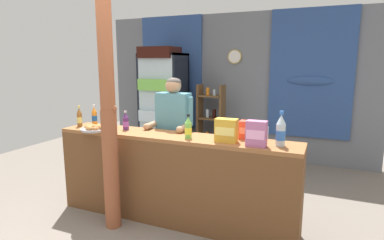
# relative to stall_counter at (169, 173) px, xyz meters

# --- Properties ---
(ground_plane) EXTENTS (8.31, 8.31, 0.00)m
(ground_plane) POSITION_rel_stall_counter_xyz_m (-0.15, 0.92, -0.59)
(ground_plane) COLOR slate
(back_wall_curtained) EXTENTS (5.12, 0.22, 2.66)m
(back_wall_curtained) POSITION_rel_stall_counter_xyz_m (-0.13, 2.88, 0.77)
(back_wall_curtained) COLOR slate
(back_wall_curtained) RESTS_ON ground
(stall_counter) EXTENTS (2.75, 0.45, 0.99)m
(stall_counter) POSITION_rel_stall_counter_xyz_m (0.00, 0.00, 0.00)
(stall_counter) COLOR #935B33
(stall_counter) RESTS_ON ground
(timber_post) EXTENTS (0.19, 0.17, 2.59)m
(timber_post) POSITION_rel_stall_counter_xyz_m (-0.54, -0.30, 0.65)
(timber_post) COLOR #995133
(timber_post) RESTS_ON ground
(drink_fridge) EXTENTS (0.76, 0.69, 2.04)m
(drink_fridge) POSITION_rel_stall_counter_xyz_m (-1.29, 2.26, 0.53)
(drink_fridge) COLOR black
(drink_fridge) RESTS_ON ground
(bottle_shelf_rack) EXTENTS (0.48, 0.28, 1.38)m
(bottle_shelf_rack) POSITION_rel_stall_counter_xyz_m (-0.44, 2.51, 0.13)
(bottle_shelf_rack) COLOR brown
(bottle_shelf_rack) RESTS_ON ground
(plastic_lawn_chair) EXTENTS (0.49, 0.49, 0.86)m
(plastic_lawn_chair) POSITION_rel_stall_counter_xyz_m (0.55, 1.71, -0.10)
(plastic_lawn_chair) COLOR silver
(plastic_lawn_chair) RESTS_ON ground
(shopkeeper) EXTENTS (0.51, 0.42, 1.59)m
(shopkeeper) POSITION_rel_stall_counter_xyz_m (-0.18, 0.48, 0.41)
(shopkeeper) COLOR #28282D
(shopkeeper) RESTS_ON ground
(soda_bottle_water) EXTENTS (0.09, 0.09, 0.34)m
(soda_bottle_water) POSITION_rel_stall_counter_xyz_m (1.14, 0.09, 0.55)
(soda_bottle_water) COLOR silver
(soda_bottle_water) RESTS_ON stall_counter
(soda_bottle_grape_soda) EXTENTS (0.07, 0.07, 0.23)m
(soda_bottle_grape_soda) POSITION_rel_stall_counter_xyz_m (-0.63, 0.12, 0.50)
(soda_bottle_grape_soda) COLOR #56286B
(soda_bottle_grape_soda) RESTS_ON stall_counter
(soda_bottle_orange_soda) EXTENTS (0.07, 0.07, 0.25)m
(soda_bottle_orange_soda) POSITION_rel_stall_counter_xyz_m (-1.20, 0.25, 0.51)
(soda_bottle_orange_soda) COLOR orange
(soda_bottle_orange_soda) RESTS_ON stall_counter
(soda_bottle_lime_soda) EXTENTS (0.07, 0.07, 0.26)m
(soda_bottle_lime_soda) POSITION_rel_stall_counter_xyz_m (0.22, 0.02, 0.51)
(soda_bottle_lime_soda) COLOR #75C64C
(soda_bottle_lime_soda) RESTS_ON stall_counter
(soda_bottle_iced_tea) EXTENTS (0.06, 0.06, 0.26)m
(soda_bottle_iced_tea) POSITION_rel_stall_counter_xyz_m (-1.27, 0.07, 0.51)
(soda_bottle_iced_tea) COLOR brown
(soda_bottle_iced_tea) RESTS_ON stall_counter
(snack_box_choco_powder) EXTENTS (0.22, 0.12, 0.23)m
(snack_box_choco_powder) POSITION_rel_stall_counter_xyz_m (0.63, 0.03, 0.52)
(snack_box_choco_powder) COLOR gold
(snack_box_choco_powder) RESTS_ON stall_counter
(snack_box_wafer) EXTENTS (0.19, 0.11, 0.25)m
(snack_box_wafer) POSITION_rel_stall_counter_xyz_m (0.94, -0.02, 0.53)
(snack_box_wafer) COLOR #B76699
(snack_box_wafer) RESTS_ON stall_counter
(snack_box_crackers) EXTENTS (0.22, 0.13, 0.19)m
(snack_box_crackers) POSITION_rel_stall_counter_xyz_m (0.82, 0.25, 0.50)
(snack_box_crackers) COLOR #E5422D
(snack_box_crackers) RESTS_ON stall_counter
(pastry_tray) EXTENTS (0.34, 0.34, 0.07)m
(pastry_tray) POSITION_rel_stall_counter_xyz_m (-0.94, -0.04, 0.43)
(pastry_tray) COLOR #BCBCC1
(pastry_tray) RESTS_ON stall_counter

